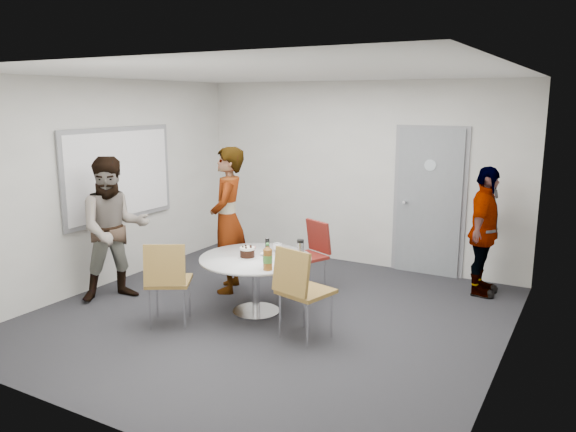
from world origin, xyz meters
The scene contains 15 objects.
floor centered at (0.00, 0.00, 0.00)m, with size 5.00×5.00×0.00m, color #252429.
ceiling centered at (0.00, 0.00, 2.70)m, with size 5.00×5.00×0.00m, color silver.
wall_back centered at (0.00, 2.50, 1.35)m, with size 5.00×5.00×0.00m, color silver.
wall_left centered at (-2.50, 0.00, 1.35)m, with size 5.00×5.00×0.00m, color silver.
wall_right centered at (2.50, 0.00, 1.35)m, with size 5.00×5.00×0.00m, color silver.
wall_front centered at (0.00, -2.50, 1.35)m, with size 5.00×5.00×0.00m, color silver.
door centered at (1.10, 2.48, 1.03)m, with size 1.02×0.17×2.12m.
whiteboard centered at (-2.46, 0.20, 1.45)m, with size 0.04×1.90×1.25m.
table centered at (-0.17, 0.01, 0.58)m, with size 1.28×1.28×0.96m.
chair_near_left centered at (-0.79, -0.81, 0.58)m, with size 0.63×0.65×0.95m.
chair_near_right centered at (0.62, -0.43, 0.61)m, with size 0.57×0.61×0.99m.
chair_far centered at (0.02, 1.01, 0.56)m, with size 0.58×0.60×0.91m.
person_main centered at (-0.93, 0.51, 0.93)m, with size 0.68×0.44×1.86m, color #A5C6EA.
person_left centered at (-1.95, -0.43, 0.88)m, with size 0.86×0.67×1.77m, color white.
person_right centered at (1.95, 1.95, 0.82)m, with size 0.96×0.40×1.63m, color black.
Camera 1 is at (3.16, -5.18, 2.43)m, focal length 35.00 mm.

